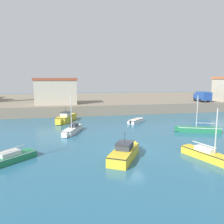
{
  "coord_description": "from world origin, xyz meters",
  "views": [
    {
      "loc": [
        -5.92,
        -19.58,
        6.96
      ],
      "look_at": [
        0.83,
        12.97,
        2.0
      ],
      "focal_mm": 35.0,
      "sensor_mm": 36.0,
      "label": 1
    }
  ],
  "objects_px": {
    "dinghy_white_3": "(136,121)",
    "motorboat_yellow_0": "(124,152)",
    "sailboat_yellow_4": "(211,156)",
    "harbor_shed_mid_row": "(56,91)",
    "sailboat_green_5": "(3,160)",
    "motorboat_yellow_6": "(66,118)",
    "sailboat_green_2": "(198,129)",
    "sailboat_white_1": "(72,129)",
    "truck_on_quay": "(202,96)"
  },
  "relations": [
    {
      "from": "sailboat_white_1",
      "to": "motorboat_yellow_6",
      "type": "distance_m",
      "value": 8.02
    },
    {
      "from": "sailboat_green_2",
      "to": "dinghy_white_3",
      "type": "relative_size",
      "value": 1.67
    },
    {
      "from": "harbor_shed_mid_row",
      "to": "sailboat_green_2",
      "type": "bearing_deg",
      "value": -46.27
    },
    {
      "from": "motorboat_yellow_6",
      "to": "truck_on_quay",
      "type": "xyz_separation_m",
      "value": [
        30.14,
        7.27,
        2.59
      ]
    },
    {
      "from": "sailboat_green_5",
      "to": "harbor_shed_mid_row",
      "type": "bearing_deg",
      "value": 83.09
    },
    {
      "from": "sailboat_white_1",
      "to": "sailboat_yellow_4",
      "type": "distance_m",
      "value": 17.09
    },
    {
      "from": "sailboat_green_5",
      "to": "sailboat_yellow_4",
      "type": "bearing_deg",
      "value": -8.84
    },
    {
      "from": "motorboat_yellow_0",
      "to": "sailboat_green_2",
      "type": "bearing_deg",
      "value": 31.58
    },
    {
      "from": "sailboat_green_5",
      "to": "harbor_shed_mid_row",
      "type": "xyz_separation_m",
      "value": [
        3.25,
        26.84,
        4.26
      ]
    },
    {
      "from": "sailboat_white_1",
      "to": "sailboat_green_2",
      "type": "distance_m",
      "value": 16.77
    },
    {
      "from": "dinghy_white_3",
      "to": "sailboat_green_5",
      "type": "height_order",
      "value": "sailboat_green_5"
    },
    {
      "from": "motorboat_yellow_6",
      "to": "truck_on_quay",
      "type": "relative_size",
      "value": 1.42
    },
    {
      "from": "dinghy_white_3",
      "to": "sailboat_white_1",
      "type": "bearing_deg",
      "value": -155.6
    },
    {
      "from": "motorboat_yellow_0",
      "to": "truck_on_quay",
      "type": "distance_m",
      "value": 36.15
    },
    {
      "from": "sailboat_yellow_4",
      "to": "harbor_shed_mid_row",
      "type": "bearing_deg",
      "value": 115.49
    },
    {
      "from": "dinghy_white_3",
      "to": "truck_on_quay",
      "type": "xyz_separation_m",
      "value": [
        18.97,
        10.55,
        2.9
      ]
    },
    {
      "from": "motorboat_yellow_0",
      "to": "motorboat_yellow_6",
      "type": "bearing_deg",
      "value": 105.27
    },
    {
      "from": "motorboat_yellow_0",
      "to": "harbor_shed_mid_row",
      "type": "distance_m",
      "value": 28.65
    },
    {
      "from": "sailboat_green_5",
      "to": "harbor_shed_mid_row",
      "type": "height_order",
      "value": "harbor_shed_mid_row"
    },
    {
      "from": "sailboat_yellow_4",
      "to": "harbor_shed_mid_row",
      "type": "height_order",
      "value": "harbor_shed_mid_row"
    },
    {
      "from": "sailboat_yellow_4",
      "to": "motorboat_yellow_6",
      "type": "bearing_deg",
      "value": 120.6
    },
    {
      "from": "harbor_shed_mid_row",
      "to": "dinghy_white_3",
      "type": "bearing_deg",
      "value": -42.96
    },
    {
      "from": "sailboat_green_2",
      "to": "motorboat_yellow_6",
      "type": "xyz_separation_m",
      "value": [
        -17.29,
        11.16,
        0.23
      ]
    },
    {
      "from": "dinghy_white_3",
      "to": "sailboat_green_5",
      "type": "distance_m",
      "value": 21.94
    },
    {
      "from": "sailboat_yellow_4",
      "to": "harbor_shed_mid_row",
      "type": "relative_size",
      "value": 0.71
    },
    {
      "from": "motorboat_yellow_0",
      "to": "dinghy_white_3",
      "type": "relative_size",
      "value": 1.56
    },
    {
      "from": "truck_on_quay",
      "to": "motorboat_yellow_0",
      "type": "bearing_deg",
      "value": -134.01
    },
    {
      "from": "truck_on_quay",
      "to": "sailboat_green_5",
      "type": "bearing_deg",
      "value": -144.35
    },
    {
      "from": "sailboat_green_2",
      "to": "motorboat_yellow_6",
      "type": "relative_size",
      "value": 0.93
    },
    {
      "from": "motorboat_yellow_6",
      "to": "truck_on_quay",
      "type": "height_order",
      "value": "truck_on_quay"
    },
    {
      "from": "harbor_shed_mid_row",
      "to": "truck_on_quay",
      "type": "distance_m",
      "value": 32.05
    },
    {
      "from": "motorboat_yellow_0",
      "to": "motorboat_yellow_6",
      "type": "distance_m",
      "value": 19.34
    },
    {
      "from": "sailboat_green_5",
      "to": "harbor_shed_mid_row",
      "type": "relative_size",
      "value": 0.61
    },
    {
      "from": "sailboat_green_2",
      "to": "sailboat_yellow_4",
      "type": "height_order",
      "value": "sailboat_green_2"
    },
    {
      "from": "sailboat_green_2",
      "to": "sailboat_yellow_4",
      "type": "relative_size",
      "value": 0.97
    },
    {
      "from": "dinghy_white_3",
      "to": "motorboat_yellow_0",
      "type": "bearing_deg",
      "value": -111.56
    },
    {
      "from": "sailboat_white_1",
      "to": "motorboat_yellow_6",
      "type": "relative_size",
      "value": 0.87
    },
    {
      "from": "sailboat_yellow_4",
      "to": "motorboat_yellow_6",
      "type": "height_order",
      "value": "sailboat_yellow_4"
    },
    {
      "from": "sailboat_white_1",
      "to": "harbor_shed_mid_row",
      "type": "xyz_separation_m",
      "value": [
        -2.67,
        16.81,
        4.22
      ]
    },
    {
      "from": "sailboat_green_2",
      "to": "harbor_shed_mid_row",
      "type": "distance_m",
      "value": 28.0
    },
    {
      "from": "sailboat_white_1",
      "to": "truck_on_quay",
      "type": "distance_m",
      "value": 33.16
    },
    {
      "from": "sailboat_green_2",
      "to": "harbor_shed_mid_row",
      "type": "bearing_deg",
      "value": 133.73
    },
    {
      "from": "sailboat_yellow_4",
      "to": "truck_on_quay",
      "type": "height_order",
      "value": "sailboat_yellow_4"
    },
    {
      "from": "sailboat_green_2",
      "to": "truck_on_quay",
      "type": "relative_size",
      "value": 1.31
    },
    {
      "from": "sailboat_yellow_4",
      "to": "harbor_shed_mid_row",
      "type": "xyz_separation_m",
      "value": [
        -14.08,
        29.53,
        4.21
      ]
    },
    {
      "from": "sailboat_green_2",
      "to": "sailboat_white_1",
      "type": "bearing_deg",
      "value": 169.04
    },
    {
      "from": "dinghy_white_3",
      "to": "harbor_shed_mid_row",
      "type": "height_order",
      "value": "harbor_shed_mid_row"
    },
    {
      "from": "sailboat_white_1",
      "to": "truck_on_quay",
      "type": "relative_size",
      "value": 1.23
    },
    {
      "from": "sailboat_white_1",
      "to": "harbor_shed_mid_row",
      "type": "height_order",
      "value": "harbor_shed_mid_row"
    },
    {
      "from": "sailboat_yellow_4",
      "to": "sailboat_white_1",
      "type": "bearing_deg",
      "value": 131.89
    }
  ]
}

